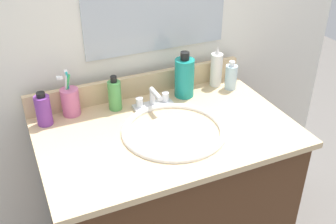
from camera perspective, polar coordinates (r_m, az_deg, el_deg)
vanity_cabinet at (r=1.73m, az=-0.14°, el=-14.46°), size 0.88×0.55×0.82m
countertop at (r=1.46m, az=-0.16°, el=-2.78°), size 0.92×0.59×0.02m
backsplash at (r=1.67m, az=-4.13°, el=3.83°), size 0.92×0.02×0.09m
back_wall at (r=1.84m, az=-4.53°, el=-2.02°), size 2.02×0.04×1.30m
sink_basin at (r=1.46m, az=0.81°, el=-3.77°), size 0.38×0.38×0.11m
faucet at (r=1.58m, az=-2.12°, el=1.62°), size 0.16×0.10×0.08m
bottle_gel_clear at (r=1.73m, az=8.92°, el=4.98°), size 0.05×0.05×0.13m
bottle_cream_purple at (r=1.52m, az=-17.24°, el=0.29°), size 0.06×0.06×0.13m
bottle_lotion_white at (r=1.74m, az=6.86°, el=6.08°), size 0.05×0.05×0.18m
bottle_toner_green at (r=1.57m, az=-7.56°, el=2.43°), size 0.05×0.05×0.14m
bottle_mouthwash_teal at (r=1.64m, az=2.34°, el=4.96°), size 0.08×0.08×0.19m
cup_pink at (r=1.56m, az=-13.68°, el=1.52°), size 0.07×0.07×0.18m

